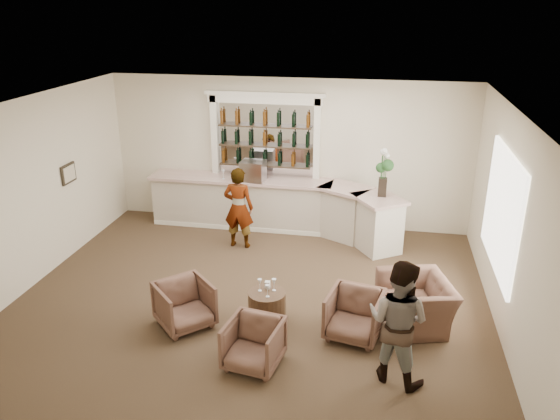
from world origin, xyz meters
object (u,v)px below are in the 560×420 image
object	(u,v)px
armchair_center	(253,344)
armchair_far	(415,303)
armchair_right	(354,315)
bar_counter	(277,206)
flower_vase	(384,169)
sommelier	(239,208)
guest	(398,322)
armchair_left	(185,305)
cocktail_table	(267,306)
espresso_machine	(253,171)

from	to	relation	value
armchair_center	armchair_far	xyz separation A→B (m)	(2.26, 1.50, 0.03)
armchair_right	armchair_far	distance (m)	1.06
bar_counter	armchair_right	size ratio (longest dim) A/B	7.02
armchair_center	flower_vase	bearing A→B (deg)	78.61
sommelier	guest	distance (m)	4.90
guest	flower_vase	xyz separation A→B (m)	(-0.30, 4.21, 0.81)
armchair_left	armchair_right	xyz separation A→B (m)	(2.63, 0.20, 0.00)
sommelier	armchair_center	xyz separation A→B (m)	(1.22, -3.84, -0.51)
armchair_left	cocktail_table	bearing A→B (deg)	-26.94
cocktail_table	espresso_machine	bearing A→B (deg)	106.57
armchair_left	armchair_right	bearing A→B (deg)	-40.26
armchair_left	sommelier	bearing A→B (deg)	44.06
cocktail_table	sommelier	bearing A→B (deg)	113.54
bar_counter	armchair_right	world-z (taller)	bar_counter
armchair_left	espresso_machine	bearing A→B (deg)	43.10
armchair_right	espresso_machine	bearing A→B (deg)	134.60
cocktail_table	guest	distance (m)	2.35
espresso_machine	flower_vase	world-z (taller)	flower_vase
armchair_far	flower_vase	size ratio (longest dim) A/B	1.18
armchair_far	espresso_machine	distance (m)	4.82
bar_counter	cocktail_table	distance (m)	3.70
bar_counter	flower_vase	xyz separation A→B (m)	(2.26, -0.50, 1.12)
sommelier	guest	world-z (taller)	guest
armchair_center	armchair_far	world-z (taller)	armchair_far
armchair_left	armchair_right	size ratio (longest dim) A/B	1.00
cocktail_table	guest	size ratio (longest dim) A/B	0.34
espresso_machine	armchair_far	bearing A→B (deg)	-40.16
bar_counter	armchair_far	bearing A→B (deg)	-49.01
armchair_center	guest	bearing A→B (deg)	12.37
bar_counter	armchair_right	bearing A→B (deg)	-62.96
armchair_left	flower_vase	bearing A→B (deg)	5.70
cocktail_table	espresso_machine	size ratio (longest dim) A/B	1.19
armchair_far	armchair_right	bearing A→B (deg)	-76.87
sommelier	flower_vase	world-z (taller)	flower_vase
sommelier	guest	bearing A→B (deg)	132.73
guest	armchair_far	bearing A→B (deg)	-78.99
guest	armchair_left	distance (m)	3.34
bar_counter	espresso_machine	world-z (taller)	espresso_machine
sommelier	espresso_machine	distance (m)	1.07
bar_counter	armchair_right	distance (m)	4.31
guest	armchair_center	distance (m)	2.01
armchair_far	armchair_center	bearing A→B (deg)	-72.78
armchair_far	flower_vase	distance (m)	3.16
armchair_far	flower_vase	xyz separation A→B (m)	(-0.62, 2.81, 1.32)
cocktail_table	armchair_far	bearing A→B (deg)	8.05
armchair_far	guest	bearing A→B (deg)	-29.32
armchair_right	espresso_machine	xyz separation A→B (m)	(-2.47, 3.80, 0.99)
cocktail_table	sommelier	distance (m)	2.97
armchair_left	flower_vase	xyz separation A→B (m)	(2.94, 3.53, 1.33)
cocktail_table	sommelier	xyz separation A→B (m)	(-1.16, 2.67, 0.60)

